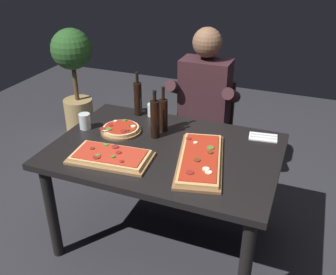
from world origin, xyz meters
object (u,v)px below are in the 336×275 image
object	(u,v)px
dining_table	(165,161)
seated_diner	(203,105)
diner_chair	(206,128)
potted_plant_corner	(74,74)
tumbler_far_side	(85,122)
wine_bottle_dark	(155,118)
oil_bottle_amber	(163,114)
pizza_rectangular_left	(200,159)
tumbler_near_camera	(153,110)
pizza_round_far	(121,129)
vinegar_bottle_green	(138,98)
pizza_rectangular_front	(111,157)

from	to	relation	value
dining_table	seated_diner	xyz separation A→B (m)	(0.02, 0.74, 0.10)
diner_chair	seated_diner	size ratio (longest dim) A/B	0.65
potted_plant_corner	tumbler_far_side	bearing A→B (deg)	-52.67
wine_bottle_dark	oil_bottle_amber	xyz separation A→B (m)	(0.01, 0.11, -0.01)
tumbler_far_side	pizza_rectangular_left	bearing A→B (deg)	-8.58
tumbler_near_camera	pizza_rectangular_left	bearing A→B (deg)	-43.55
pizza_round_far	diner_chair	bearing A→B (deg)	63.64
pizza_rectangular_left	vinegar_bottle_green	distance (m)	0.79
tumbler_near_camera	pizza_round_far	bearing A→B (deg)	-106.14
pizza_rectangular_front	potted_plant_corner	world-z (taller)	potted_plant_corner
oil_bottle_amber	tumbler_far_side	bearing A→B (deg)	-161.34
wine_bottle_dark	diner_chair	bearing A→B (deg)	79.60
tumbler_near_camera	diner_chair	world-z (taller)	diner_chair
dining_table	vinegar_bottle_green	xyz separation A→B (m)	(-0.37, 0.39, 0.22)
dining_table	vinegar_bottle_green	bearing A→B (deg)	133.39
seated_diner	wine_bottle_dark	bearing A→B (deg)	-102.35
pizza_rectangular_front	seated_diner	bearing A→B (deg)	74.67
pizza_round_far	tumbler_far_side	world-z (taller)	tumbler_far_side
potted_plant_corner	vinegar_bottle_green	bearing A→B (deg)	-35.88
wine_bottle_dark	tumbler_near_camera	xyz separation A→B (m)	(-0.15, 0.30, -0.09)
pizza_round_far	wine_bottle_dark	bearing A→B (deg)	5.05
tumbler_near_camera	dining_table	bearing A→B (deg)	-57.46
tumbler_near_camera	diner_chair	size ratio (longest dim) A/B	0.11
pizza_rectangular_front	vinegar_bottle_green	size ratio (longest dim) A/B	1.54
vinegar_bottle_green	seated_diner	world-z (taller)	seated_diner
pizza_round_far	diner_chair	xyz separation A→B (m)	(0.38, 0.76, -0.27)
pizza_round_far	vinegar_bottle_green	xyz separation A→B (m)	(-0.01, 0.30, 0.11)
wine_bottle_dark	seated_diner	world-z (taller)	seated_diner
wine_bottle_dark	tumbler_far_side	bearing A→B (deg)	-172.94
pizza_rectangular_front	diner_chair	bearing A→B (deg)	76.28
wine_bottle_dark	vinegar_bottle_green	xyz separation A→B (m)	(-0.25, 0.28, -0.00)
vinegar_bottle_green	pizza_rectangular_left	bearing A→B (deg)	-36.95
pizza_rectangular_front	tumbler_near_camera	world-z (taller)	tumbler_near_camera
pizza_rectangular_front	pizza_rectangular_left	size ratio (longest dim) A/B	0.77
pizza_round_far	vinegar_bottle_green	size ratio (longest dim) A/B	0.83
dining_table	oil_bottle_amber	distance (m)	0.33
tumbler_near_camera	pizza_rectangular_front	bearing A→B (deg)	-88.57
potted_plant_corner	seated_diner	bearing A→B (deg)	-17.00
tumbler_near_camera	seated_diner	distance (m)	0.43
wine_bottle_dark	diner_chair	distance (m)	0.85
pizza_round_far	wine_bottle_dark	distance (m)	0.27
wine_bottle_dark	tumbler_near_camera	size ratio (longest dim) A/B	3.54
tumbler_far_side	diner_chair	world-z (taller)	diner_chair
dining_table	potted_plant_corner	bearing A→B (deg)	141.10
dining_table	diner_chair	distance (m)	0.87
wine_bottle_dark	potted_plant_corner	size ratio (longest dim) A/B	0.29
pizza_round_far	seated_diner	bearing A→B (deg)	59.54
potted_plant_corner	wine_bottle_dark	bearing A→B (deg)	-38.36
pizza_rectangular_left	tumbler_near_camera	world-z (taller)	tumbler_near_camera
seated_diner	potted_plant_corner	size ratio (longest dim) A/B	1.18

